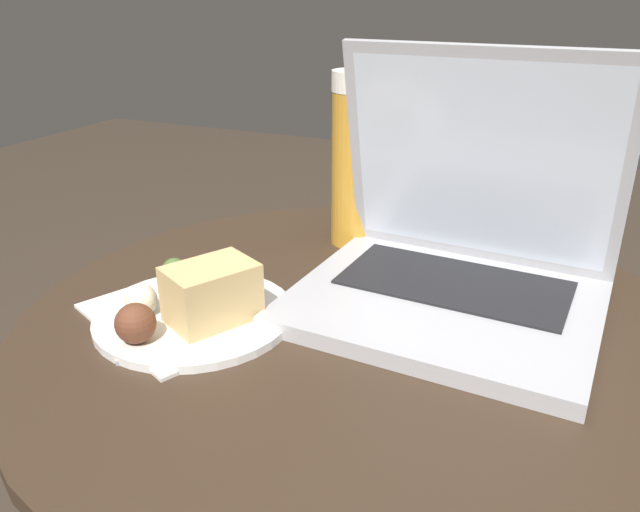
# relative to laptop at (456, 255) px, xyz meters

# --- Properties ---
(table) EXTENTS (0.72, 0.72, 0.55)m
(table) POSITION_rel_laptop_xyz_m (-0.08, -0.08, -0.19)
(table) COLOR #515156
(table) RESTS_ON ground_plane
(napkin) EXTENTS (0.23, 0.20, 0.00)m
(napkin) POSITION_rel_laptop_xyz_m (-0.26, -0.17, -0.05)
(napkin) COLOR white
(napkin) RESTS_ON table
(laptop) EXTENTS (0.33, 0.28, 0.27)m
(laptop) POSITION_rel_laptop_xyz_m (0.00, 0.00, 0.00)
(laptop) COLOR #B2B2B7
(laptop) RESTS_ON table
(beer_glass) EXTENTS (0.07, 0.07, 0.23)m
(beer_glass) POSITION_rel_laptop_xyz_m (-0.16, 0.12, 0.06)
(beer_glass) COLOR gold
(beer_glass) RESTS_ON table
(snack_plate) EXTENTS (0.21, 0.21, 0.07)m
(snack_plate) POSITION_rel_laptop_xyz_m (-0.23, -0.16, -0.03)
(snack_plate) COLOR white
(snack_plate) RESTS_ON table
(fork) EXTENTS (0.13, 0.14, 0.00)m
(fork) POSITION_rel_laptop_xyz_m (-0.19, -0.18, -0.05)
(fork) COLOR #B2B2B7
(fork) RESTS_ON table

